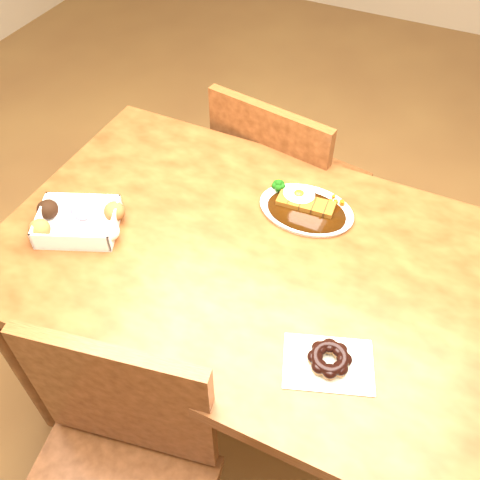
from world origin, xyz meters
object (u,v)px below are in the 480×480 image
at_px(katsu_curry_plate, 305,207).
at_px(chair_far, 284,188).
at_px(table, 247,279).
at_px(pon_de_ring, 329,359).
at_px(donut_box, 78,221).

bearing_deg(katsu_curry_plate, chair_far, 117.44).
bearing_deg(table, katsu_curry_plate, 69.66).
bearing_deg(pon_de_ring, chair_far, 117.06).
bearing_deg(chair_far, pon_de_ring, 125.94).
height_order(chair_far, pon_de_ring, chair_far).
xyz_separation_m(chair_far, donut_box, (-0.31, -0.64, 0.30)).
height_order(katsu_curry_plate, pon_de_ring, katsu_curry_plate).
height_order(katsu_curry_plate, donut_box, donut_box).
distance_m(chair_far, donut_box, 0.77).
height_order(table, chair_far, chair_far).
relative_size(chair_far, katsu_curry_plate, 3.61).
relative_size(katsu_curry_plate, donut_box, 1.03).
relative_size(table, katsu_curry_plate, 4.98).
relative_size(katsu_curry_plate, pon_de_ring, 1.13).
distance_m(table, katsu_curry_plate, 0.24).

